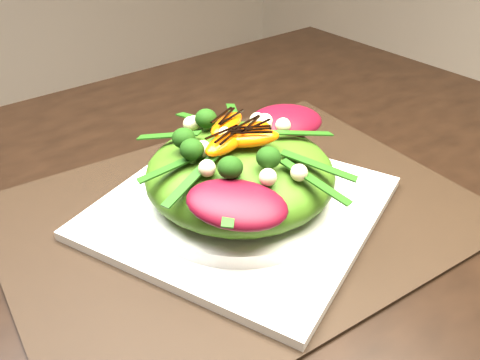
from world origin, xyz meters
TOP-DOWN VIEW (x-y plane):
  - dining_table at (0.00, 0.00)m, footprint 1.60×0.90m
  - placemat at (0.22, -0.02)m, footprint 0.54×0.43m
  - plate_base at (0.22, -0.02)m, footprint 0.37×0.37m
  - salad_bowl at (0.22, -0.02)m, footprint 0.29×0.29m
  - lettuce_mound at (0.22, -0.02)m, footprint 0.27×0.27m
  - radicchio_leaf at (0.30, 0.00)m, footprint 0.10×0.07m
  - orange_segment at (0.20, 0.02)m, footprint 0.06×0.03m
  - broccoli_floret at (0.16, 0.02)m, footprint 0.04×0.04m
  - macadamia_nut at (0.26, -0.06)m, footprint 0.02×0.02m
  - balsamic_drizzle at (0.20, 0.02)m, footprint 0.04×0.01m

SIDE VIEW (x-z plane):
  - dining_table at x=0.00m, z-range 0.35..1.10m
  - placemat at x=0.22m, z-range 0.75..0.75m
  - plate_base at x=0.22m, z-range 0.75..0.77m
  - salad_bowl at x=0.22m, z-range 0.77..0.78m
  - lettuce_mound at x=0.22m, z-range 0.77..0.84m
  - radicchio_leaf at x=0.30m, z-range 0.82..0.85m
  - macadamia_nut at x=0.26m, z-range 0.83..0.85m
  - orange_segment at x=0.20m, z-range 0.84..0.85m
  - broccoli_floret at x=0.16m, z-range 0.83..0.86m
  - balsamic_drizzle at x=0.20m, z-range 0.85..0.86m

